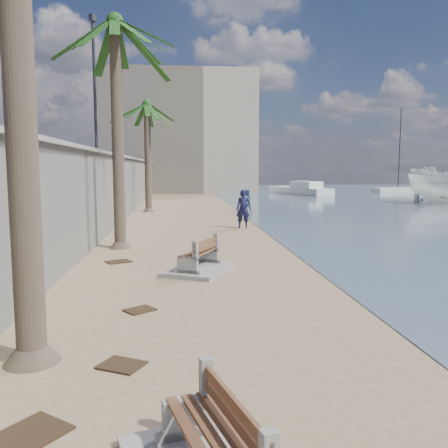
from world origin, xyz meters
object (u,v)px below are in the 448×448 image
person_a (243,206)px  person_b (247,200)px  palm_mid (115,25)px  palm_back (147,106)px  bench_far (199,258)px  yacht_far (300,191)px  sailboat_west (398,190)px

person_a → person_b: size_ratio=1.25×
palm_mid → palm_back: 14.65m
person_a → person_b: 7.50m
bench_far → person_b: person_b is taller
bench_far → palm_mid: 8.97m
yacht_far → bench_far: bearing=138.5°
palm_back → person_b: palm_back is taller
bench_far → palm_back: 20.13m
palm_back → sailboat_west: sailboat_west is taller
bench_far → palm_back: palm_back is taller
bench_far → sailboat_west: 48.83m
bench_far → person_b: bearing=77.6°
person_b → palm_mid: bearing=58.9°
person_a → yacht_far: size_ratio=0.25×
bench_far → yacht_far: 40.45m
bench_far → palm_back: bearing=97.9°
person_a → sailboat_west: 39.46m
bench_far → person_b: (3.73, 16.96, 0.46)m
palm_mid → palm_back: (0.07, 14.63, -0.88)m
bench_far → palm_mid: size_ratio=0.29×
palm_mid → person_a: palm_mid is taller
palm_mid → sailboat_west: bearing=53.0°
person_b → yacht_far: size_ratio=0.20×
bench_far → person_a: size_ratio=1.21×
person_a → bench_far: bearing=-92.5°
bench_far → palm_back: (-2.63, 18.85, 6.55)m
person_b → sailboat_west: sailboat_west is taller
palm_mid → bench_far: bearing=-57.4°
palm_back → person_b: 9.00m
person_b → sailboat_west: 32.91m
yacht_far → palm_mid: bearing=132.5°
person_a → person_b: person_a is taller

